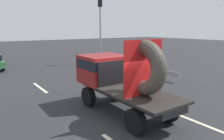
{
  "coord_description": "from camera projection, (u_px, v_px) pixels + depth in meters",
  "views": [
    {
      "loc": [
        -5.36,
        -6.55,
        3.69
      ],
      "look_at": [
        0.16,
        1.35,
        1.79
      ],
      "focal_mm": 34.26,
      "sensor_mm": 36.0,
      "label": 1
    }
  ],
  "objects": [
    {
      "name": "lane_dash_right_near",
      "position": [
        200.0,
        123.0,
        8.42
      ],
      "size": [
        0.16,
        2.62,
        0.01
      ],
      "primitive_type": "cube",
      "rotation": [
        0.0,
        0.0,
        1.57
      ],
      "color": "beige",
      "rests_on": "ground_plane"
    },
    {
      "name": "flatbed_truck",
      "position": [
        117.0,
        75.0,
        9.55
      ],
      "size": [
        2.02,
        5.37,
        3.27
      ],
      "color": "black",
      "rests_on": "ground_plane"
    },
    {
      "name": "traffic_light",
      "position": [
        100.0,
        22.0,
        21.66
      ],
      "size": [
        0.42,
        0.36,
        6.68
      ],
      "color": "gray",
      "rests_on": "ground_plane"
    },
    {
      "name": "ground_plane",
      "position": [
        127.0,
        117.0,
        8.99
      ],
      "size": [
        120.0,
        120.0,
        0.0
      ],
      "primitive_type": "plane",
      "color": "#28282B"
    },
    {
      "name": "guardrail",
      "position": [
        131.0,
        65.0,
        18.4
      ],
      "size": [
        0.1,
        10.04,
        0.71
      ],
      "color": "gray",
      "rests_on": "ground_plane"
    },
    {
      "name": "lane_dash_left_far",
      "position": [
        40.0,
        88.0,
        13.41
      ],
      "size": [
        0.16,
        2.71,
        0.01
      ],
      "primitive_type": "cube",
      "rotation": [
        0.0,
        0.0,
        1.57
      ],
      "color": "beige",
      "rests_on": "ground_plane"
    },
    {
      "name": "lane_dash_right_far",
      "position": [
        95.0,
        81.0,
        14.96
      ],
      "size": [
        0.16,
        2.06,
        0.01
      ],
      "primitive_type": "cube",
      "rotation": [
        0.0,
        0.0,
        1.57
      ],
      "color": "beige",
      "rests_on": "ground_plane"
    }
  ]
}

